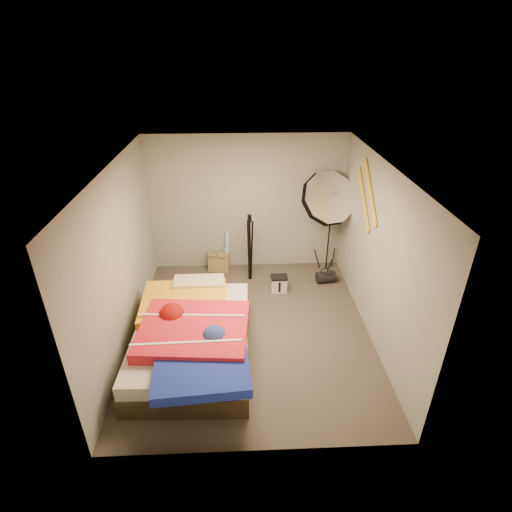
{
  "coord_description": "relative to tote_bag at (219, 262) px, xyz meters",
  "views": [
    {
      "loc": [
        -0.14,
        -4.74,
        3.87
      ],
      "look_at": [
        0.1,
        0.6,
        0.95
      ],
      "focal_mm": 28.0,
      "sensor_mm": 36.0,
      "label": 1
    }
  ],
  "objects": [
    {
      "name": "camera_tripod",
      "position": [
        0.57,
        -0.3,
        0.53
      ],
      "size": [
        0.07,
        0.07,
        1.26
      ],
      "color": "black",
      "rests_on": "floor"
    },
    {
      "name": "floor",
      "position": [
        0.55,
        -1.78,
        -0.19
      ],
      "size": [
        4.0,
        4.0,
        0.0
      ],
      "primitive_type": "plane",
      "color": "#4F443D",
      "rests_on": "ground"
    },
    {
      "name": "bed",
      "position": [
        -0.26,
        -2.26,
        0.13
      ],
      "size": [
        1.59,
        2.41,
        0.64
      ],
      "color": "#42321D",
      "rests_on": "floor"
    },
    {
      "name": "wall_right",
      "position": [
        2.3,
        -1.78,
        1.06
      ],
      "size": [
        0.0,
        4.0,
        4.0
      ],
      "primitive_type": "plane",
      "rotation": [
        1.57,
        0.0,
        -1.57
      ],
      "color": "#949C8B",
      "rests_on": "floor"
    },
    {
      "name": "wall_front",
      "position": [
        0.55,
        -3.78,
        1.06
      ],
      "size": [
        3.5,
        0.0,
        3.5
      ],
      "primitive_type": "plane",
      "rotation": [
        -1.57,
        0.0,
        0.0
      ],
      "color": "#949C8B",
      "rests_on": "floor"
    },
    {
      "name": "photo_umbrella",
      "position": [
        1.91,
        -0.13,
        1.27
      ],
      "size": [
        1.12,
        0.87,
        2.03
      ],
      "color": "black",
      "rests_on": "floor"
    },
    {
      "name": "wall_stripe_upper",
      "position": [
        2.28,
        -1.18,
        1.76
      ],
      "size": [
        0.02,
        0.91,
        0.78
      ],
      "primitive_type": "cube",
      "rotation": [
        0.7,
        0.0,
        0.0
      ],
      "color": "gold",
      "rests_on": "wall_right"
    },
    {
      "name": "wall_left",
      "position": [
        -1.2,
        -1.78,
        1.06
      ],
      "size": [
        0.0,
        4.0,
        4.0
      ],
      "primitive_type": "plane",
      "rotation": [
        1.57,
        0.0,
        1.57
      ],
      "color": "#949C8B",
      "rests_on": "floor"
    },
    {
      "name": "tote_bag",
      "position": [
        0.0,
        0.0,
        0.0
      ],
      "size": [
        0.42,
        0.26,
        0.4
      ],
      "primitive_type": "cube",
      "rotation": [
        -0.14,
        0.0,
        -0.24
      ],
      "color": "#9B8854",
      "rests_on": "floor"
    },
    {
      "name": "wrapping_roll",
      "position": [
        0.16,
        0.12,
        0.17
      ],
      "size": [
        0.12,
        0.22,
        0.74
      ],
      "primitive_type": "cylinder",
      "rotation": [
        -0.17,
        0.0,
        -0.2
      ],
      "color": "#498AC3",
      "rests_on": "floor"
    },
    {
      "name": "wall_stripe_lower",
      "position": [
        2.28,
        -0.93,
        1.56
      ],
      "size": [
        0.02,
        0.91,
        0.78
      ],
      "primitive_type": "cube",
      "rotation": [
        0.7,
        0.0,
        0.0
      ],
      "color": "gold",
      "rests_on": "wall_right"
    },
    {
      "name": "duffel_bag",
      "position": [
        1.94,
        -0.47,
        -0.09
      ],
      "size": [
        0.36,
        0.25,
        0.21
      ],
      "primitive_type": "cylinder",
      "rotation": [
        0.0,
        1.57,
        0.13
      ],
      "color": "black",
      "rests_on": "floor"
    },
    {
      "name": "wall_back",
      "position": [
        0.55,
        0.22,
        1.06
      ],
      "size": [
        3.5,
        0.0,
        3.5
      ],
      "primitive_type": "plane",
      "rotation": [
        1.57,
        0.0,
        0.0
      ],
      "color": "#949C8B",
      "rests_on": "floor"
    },
    {
      "name": "camera_case",
      "position": [
        1.06,
        -0.72,
        -0.06
      ],
      "size": [
        0.27,
        0.2,
        0.27
      ],
      "primitive_type": "cube",
      "rotation": [
        0.0,
        0.0,
        0.02
      ],
      "color": "silver",
      "rests_on": "floor"
    },
    {
      "name": "ceiling",
      "position": [
        0.55,
        -1.78,
        2.31
      ],
      "size": [
        4.0,
        4.0,
        0.0
      ],
      "primitive_type": "plane",
      "rotation": [
        3.14,
        0.0,
        0.0
      ],
      "color": "silver",
      "rests_on": "wall_back"
    }
  ]
}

